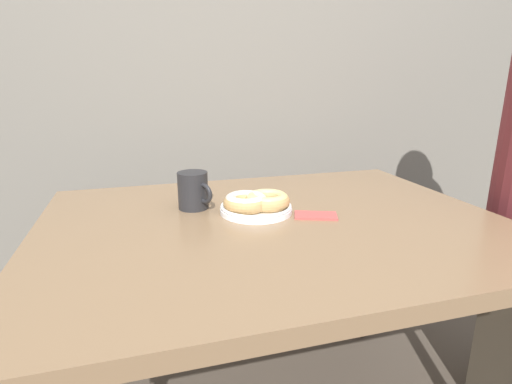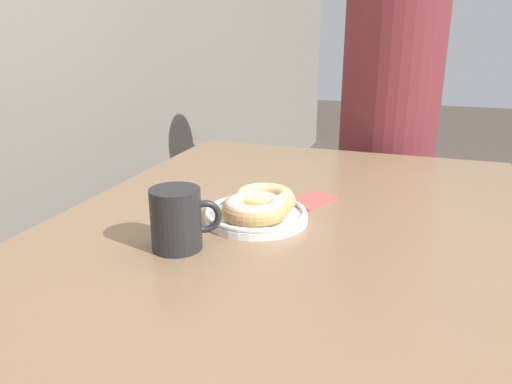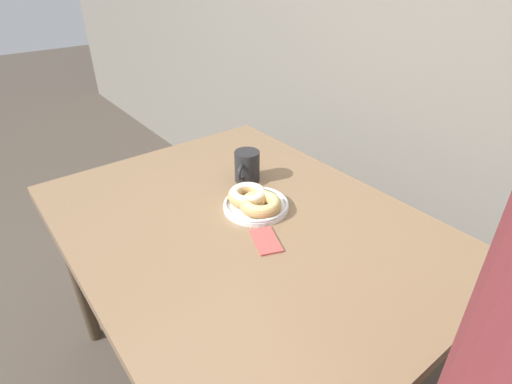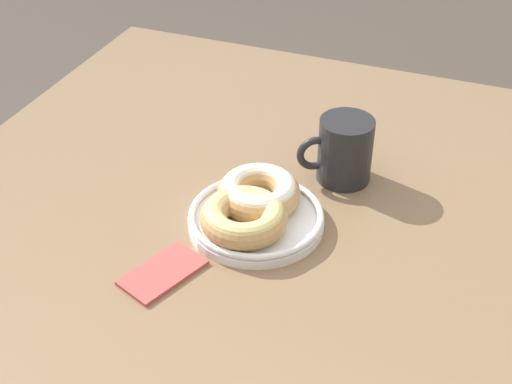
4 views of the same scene
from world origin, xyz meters
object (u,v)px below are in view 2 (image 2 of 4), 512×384
(dining_table, at_px, (294,252))
(napkin, at_px, (312,200))
(donut_plate, at_px, (258,207))
(person_figure, at_px, (389,124))
(coffee_mug, at_px, (177,218))

(dining_table, xyz_separation_m, napkin, (0.12, -0.01, 0.07))
(donut_plate, relative_size, person_figure, 0.14)
(coffee_mug, xyz_separation_m, person_figure, (1.04, -0.27, -0.00))
(dining_table, bearing_deg, person_figure, -7.50)
(dining_table, relative_size, donut_plate, 5.84)
(coffee_mug, distance_m, napkin, 0.36)
(dining_table, height_order, napkin, napkin)
(dining_table, height_order, donut_plate, donut_plate)
(person_figure, distance_m, napkin, 0.74)
(dining_table, relative_size, coffee_mug, 10.77)
(coffee_mug, bearing_deg, person_figure, -14.54)
(coffee_mug, relative_size, person_figure, 0.08)
(donut_plate, height_order, napkin, donut_plate)
(donut_plate, relative_size, napkin, 1.60)
(dining_table, xyz_separation_m, coffee_mug, (-0.19, 0.16, 0.12))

